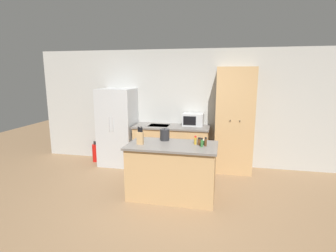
{
  "coord_description": "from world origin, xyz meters",
  "views": [
    {
      "loc": [
        0.79,
        -3.56,
        2.05
      ],
      "look_at": [
        -0.26,
        1.4,
        1.05
      ],
      "focal_mm": 28.0,
      "sensor_mm": 36.0,
      "label": 1
    }
  ],
  "objects_px": {
    "microwave": "(193,120)",
    "spice_bottle_green_herb": "(199,142)",
    "spice_bottle_short_red": "(195,140)",
    "pantry_cabinet": "(234,121)",
    "knife_block": "(140,137)",
    "spice_bottle_tall_dark": "(206,142)",
    "fire_extinguisher": "(95,153)",
    "refrigerator": "(118,127)",
    "kettle": "(165,135)",
    "spice_bottle_pale_salt": "(204,142)",
    "spice_bottle_amber_oil": "(202,143)"
  },
  "relations": [
    {
      "from": "pantry_cabinet",
      "to": "spice_bottle_short_red",
      "type": "height_order",
      "value": "pantry_cabinet"
    },
    {
      "from": "spice_bottle_pale_salt",
      "to": "fire_extinguisher",
      "type": "bearing_deg",
      "value": 153.85
    },
    {
      "from": "spice_bottle_tall_dark",
      "to": "kettle",
      "type": "bearing_deg",
      "value": 162.25
    },
    {
      "from": "knife_block",
      "to": "spice_bottle_amber_oil",
      "type": "height_order",
      "value": "knife_block"
    },
    {
      "from": "kettle",
      "to": "fire_extinguisher",
      "type": "distance_m",
      "value": 2.41
    },
    {
      "from": "knife_block",
      "to": "spice_bottle_short_red",
      "type": "bearing_deg",
      "value": 11.47
    },
    {
      "from": "spice_bottle_green_herb",
      "to": "kettle",
      "type": "height_order",
      "value": "kettle"
    },
    {
      "from": "pantry_cabinet",
      "to": "kettle",
      "type": "relative_size",
      "value": 9.82
    },
    {
      "from": "microwave",
      "to": "knife_block",
      "type": "xyz_separation_m",
      "value": [
        -0.68,
        -1.65,
        -0.05
      ]
    },
    {
      "from": "refrigerator",
      "to": "spice_bottle_green_herb",
      "type": "distance_m",
      "value": 2.39
    },
    {
      "from": "pantry_cabinet",
      "to": "knife_block",
      "type": "relative_size",
      "value": 7.33
    },
    {
      "from": "refrigerator",
      "to": "kettle",
      "type": "distance_m",
      "value": 1.79
    },
    {
      "from": "microwave",
      "to": "spice_bottle_tall_dark",
      "type": "relative_size",
      "value": 3.04
    },
    {
      "from": "spice_bottle_short_red",
      "to": "spice_bottle_green_herb",
      "type": "distance_m",
      "value": 0.07
    },
    {
      "from": "knife_block",
      "to": "spice_bottle_tall_dark",
      "type": "distance_m",
      "value": 1.07
    },
    {
      "from": "microwave",
      "to": "knife_block",
      "type": "height_order",
      "value": "knife_block"
    },
    {
      "from": "knife_block",
      "to": "spice_bottle_amber_oil",
      "type": "relative_size",
      "value": 1.99
    },
    {
      "from": "spice_bottle_green_herb",
      "to": "fire_extinguisher",
      "type": "height_order",
      "value": "spice_bottle_green_herb"
    },
    {
      "from": "refrigerator",
      "to": "spice_bottle_short_red",
      "type": "height_order",
      "value": "refrigerator"
    },
    {
      "from": "spice_bottle_tall_dark",
      "to": "spice_bottle_amber_oil",
      "type": "height_order",
      "value": "spice_bottle_amber_oil"
    },
    {
      "from": "spice_bottle_short_red",
      "to": "kettle",
      "type": "bearing_deg",
      "value": 164.44
    },
    {
      "from": "refrigerator",
      "to": "knife_block",
      "type": "relative_size",
      "value": 5.8
    },
    {
      "from": "microwave",
      "to": "spice_bottle_green_herb",
      "type": "bearing_deg",
      "value": -79.37
    },
    {
      "from": "fire_extinguisher",
      "to": "spice_bottle_tall_dark",
      "type": "bearing_deg",
      "value": -27.27
    },
    {
      "from": "microwave",
      "to": "spice_bottle_amber_oil",
      "type": "height_order",
      "value": "microwave"
    },
    {
      "from": "microwave",
      "to": "knife_block",
      "type": "distance_m",
      "value": 1.79
    },
    {
      "from": "refrigerator",
      "to": "pantry_cabinet",
      "type": "height_order",
      "value": "pantry_cabinet"
    },
    {
      "from": "pantry_cabinet",
      "to": "spice_bottle_tall_dark",
      "type": "bearing_deg",
      "value": -108.75
    },
    {
      "from": "refrigerator",
      "to": "spice_bottle_short_red",
      "type": "relative_size",
      "value": 12.16
    },
    {
      "from": "spice_bottle_green_herb",
      "to": "spice_bottle_tall_dark",
      "type": "bearing_deg",
      "value": -25.06
    },
    {
      "from": "kettle",
      "to": "fire_extinguisher",
      "type": "bearing_deg",
      "value": 149.55
    },
    {
      "from": "refrigerator",
      "to": "kettle",
      "type": "xyz_separation_m",
      "value": [
        1.36,
        -1.15,
        0.14
      ]
    },
    {
      "from": "kettle",
      "to": "refrigerator",
      "type": "bearing_deg",
      "value": 139.83
    },
    {
      "from": "microwave",
      "to": "spice_bottle_pale_salt",
      "type": "bearing_deg",
      "value": -76.57
    },
    {
      "from": "spice_bottle_green_herb",
      "to": "spice_bottle_pale_salt",
      "type": "distance_m",
      "value": 0.08
    },
    {
      "from": "refrigerator",
      "to": "fire_extinguisher",
      "type": "distance_m",
      "value": 0.89
    },
    {
      "from": "microwave",
      "to": "spice_bottle_tall_dark",
      "type": "xyz_separation_m",
      "value": [
        0.39,
        -1.55,
        -0.09
      ]
    },
    {
      "from": "microwave",
      "to": "spice_bottle_short_red",
      "type": "height_order",
      "value": "microwave"
    },
    {
      "from": "pantry_cabinet",
      "to": "microwave",
      "type": "relative_size",
      "value": 4.88
    },
    {
      "from": "refrigerator",
      "to": "knife_block",
      "type": "height_order",
      "value": "refrigerator"
    },
    {
      "from": "pantry_cabinet",
      "to": "spice_bottle_tall_dark",
      "type": "distance_m",
      "value": 1.54
    },
    {
      "from": "microwave",
      "to": "spice_bottle_amber_oil",
      "type": "xyz_separation_m",
      "value": [
        0.33,
        -1.62,
        -0.09
      ]
    },
    {
      "from": "pantry_cabinet",
      "to": "spice_bottle_green_herb",
      "type": "bearing_deg",
      "value": -113.09
    },
    {
      "from": "refrigerator",
      "to": "spice_bottle_amber_oil",
      "type": "relative_size",
      "value": 11.54
    },
    {
      "from": "knife_block",
      "to": "spice_bottle_pale_salt",
      "type": "xyz_separation_m",
      "value": [
        1.03,
        0.19,
        -0.07
      ]
    },
    {
      "from": "pantry_cabinet",
      "to": "knife_block",
      "type": "xyz_separation_m",
      "value": [
        -1.56,
        -1.56,
        -0.07
      ]
    },
    {
      "from": "spice_bottle_short_red",
      "to": "pantry_cabinet",
      "type": "bearing_deg",
      "value": 64.13
    },
    {
      "from": "spice_bottle_tall_dark",
      "to": "spice_bottle_pale_salt",
      "type": "height_order",
      "value": "spice_bottle_tall_dark"
    },
    {
      "from": "refrigerator",
      "to": "spice_bottle_tall_dark",
      "type": "bearing_deg",
      "value": -33.49
    },
    {
      "from": "pantry_cabinet",
      "to": "spice_bottle_short_red",
      "type": "relative_size",
      "value": 15.37
    }
  ]
}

